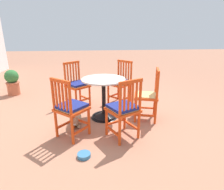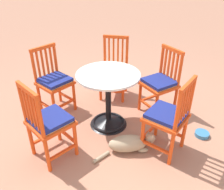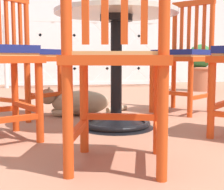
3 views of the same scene
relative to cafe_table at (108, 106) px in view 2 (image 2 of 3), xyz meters
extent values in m
plane|color=#A36B51|center=(0.05, -0.14, -0.28)|extent=(24.00, 24.00, 0.00)
cone|color=black|center=(0.00, 0.00, -0.23)|extent=(0.48, 0.48, 0.10)
torus|color=black|center=(0.00, 0.00, -0.26)|extent=(0.44, 0.44, 0.04)
cylinder|color=black|center=(0.00, 0.00, 0.09)|extent=(0.07, 0.07, 0.66)
cylinder|color=black|center=(0.00, 0.00, 0.40)|extent=(0.20, 0.20, 0.04)
cylinder|color=beige|center=(0.00, 0.00, 0.43)|extent=(0.76, 0.76, 0.02)
cylinder|color=#D64214|center=(-0.34, 0.52, -0.06)|extent=(0.04, 0.04, 0.45)
cylinder|color=#D64214|center=(-0.57, 0.26, -0.06)|extent=(0.04, 0.04, 0.45)
cylinder|color=#D64214|center=(-0.60, 0.74, 0.17)|extent=(0.04, 0.04, 0.91)
cylinder|color=#D64214|center=(-0.82, 0.48, 0.17)|extent=(0.04, 0.04, 0.91)
cube|color=#D64214|center=(-0.47, 0.63, -0.14)|extent=(0.28, 0.24, 0.03)
cube|color=#D64214|center=(-0.69, 0.37, -0.14)|extent=(0.28, 0.24, 0.03)
cube|color=#D64214|center=(-0.45, 0.39, -0.11)|extent=(0.24, 0.28, 0.03)
cube|color=#D64214|center=(-0.58, 0.50, 0.15)|extent=(0.56, 0.56, 0.04)
cube|color=tan|center=(-0.58, 0.50, 0.17)|extent=(0.49, 0.49, 0.02)
cube|color=#D64214|center=(-0.64, 0.69, 0.40)|extent=(0.03, 0.03, 0.39)
cube|color=#D64214|center=(-0.69, 0.64, 0.40)|extent=(0.03, 0.03, 0.39)
cube|color=#D64214|center=(-0.73, 0.59, 0.40)|extent=(0.03, 0.03, 0.39)
cube|color=#D64214|center=(-0.78, 0.53, 0.40)|extent=(0.03, 0.03, 0.39)
cube|color=#D64214|center=(-0.71, 0.61, 0.61)|extent=(0.27, 0.31, 0.04)
cube|color=navy|center=(-0.58, 0.50, 0.20)|extent=(0.51, 0.51, 0.04)
cylinder|color=#D64214|center=(-0.62, 0.00, -0.06)|extent=(0.04, 0.04, 0.45)
cylinder|color=#D64214|center=(-0.46, -0.30, -0.06)|extent=(0.04, 0.04, 0.45)
cylinder|color=#D64214|center=(-0.92, -0.16, 0.17)|extent=(0.04, 0.04, 0.91)
cylinder|color=#D64214|center=(-0.76, -0.46, 0.17)|extent=(0.04, 0.04, 0.91)
cube|color=#D64214|center=(-0.77, -0.08, -0.14)|extent=(0.31, 0.18, 0.03)
cube|color=#D64214|center=(-0.61, -0.38, -0.14)|extent=(0.31, 0.18, 0.03)
cube|color=#D64214|center=(-0.54, -0.15, -0.11)|extent=(0.18, 0.31, 0.03)
cube|color=#D64214|center=(-0.69, -0.23, 0.15)|extent=(0.54, 0.54, 0.04)
cube|color=tan|center=(-0.69, -0.23, 0.17)|extent=(0.47, 0.47, 0.02)
cube|color=#D64214|center=(-0.89, -0.22, 0.40)|extent=(0.03, 0.03, 0.39)
cube|color=#D64214|center=(-0.86, -0.28, 0.40)|extent=(0.03, 0.03, 0.39)
cube|color=#D64214|center=(-0.82, -0.34, 0.40)|extent=(0.03, 0.03, 0.39)
cube|color=#D64214|center=(-0.79, -0.40, 0.40)|extent=(0.03, 0.03, 0.39)
cube|color=#D64214|center=(-0.84, -0.31, 0.61)|extent=(0.20, 0.35, 0.04)
cube|color=navy|center=(-0.69, -0.23, 0.20)|extent=(0.49, 0.49, 0.04)
cylinder|color=#D64214|center=(-0.25, -0.52, -0.06)|extent=(0.04, 0.04, 0.45)
cylinder|color=#D64214|center=(0.08, -0.61, -0.06)|extent=(0.04, 0.04, 0.45)
cylinder|color=#D64214|center=(-0.33, -0.85, 0.17)|extent=(0.04, 0.04, 0.91)
cylinder|color=#D64214|center=(0.00, -0.94, 0.17)|extent=(0.04, 0.04, 0.91)
cube|color=#D64214|center=(-0.29, -0.69, -0.14)|extent=(0.11, 0.34, 0.03)
cube|color=#D64214|center=(0.04, -0.77, -0.14)|extent=(0.11, 0.34, 0.03)
cube|color=#D64214|center=(-0.08, -0.57, -0.11)|extent=(0.34, 0.11, 0.03)
cube|color=#D64214|center=(-0.13, -0.73, 0.15)|extent=(0.49, 0.49, 0.04)
cube|color=tan|center=(-0.13, -0.73, 0.17)|extent=(0.43, 0.43, 0.02)
cube|color=#D64214|center=(-0.27, -0.87, 0.40)|extent=(0.03, 0.03, 0.39)
cube|color=#D64214|center=(-0.20, -0.89, 0.40)|extent=(0.03, 0.03, 0.39)
cube|color=#D64214|center=(-0.14, -0.90, 0.40)|extent=(0.03, 0.03, 0.39)
cube|color=#D64214|center=(-0.07, -0.92, 0.40)|extent=(0.03, 0.03, 0.39)
cube|color=#D64214|center=(-0.17, -0.89, 0.61)|extent=(0.38, 0.13, 0.04)
cylinder|color=#D64214|center=(0.46, -0.38, -0.06)|extent=(0.04, 0.04, 0.45)
cylinder|color=#D64214|center=(0.70, -0.14, -0.06)|extent=(0.04, 0.04, 0.45)
cylinder|color=#D64214|center=(0.69, -0.62, 0.17)|extent=(0.04, 0.04, 0.91)
cylinder|color=#D64214|center=(0.94, -0.39, 0.17)|extent=(0.04, 0.04, 0.91)
cube|color=#D64214|center=(0.58, -0.50, -0.14)|extent=(0.26, 0.26, 0.03)
cube|color=#D64214|center=(0.82, -0.26, -0.14)|extent=(0.26, 0.26, 0.03)
cube|color=#D64214|center=(0.58, -0.26, -0.11)|extent=(0.26, 0.26, 0.03)
cube|color=#D64214|center=(0.70, -0.38, 0.15)|extent=(0.57, 0.57, 0.04)
cube|color=tan|center=(0.70, -0.38, 0.17)|extent=(0.49, 0.49, 0.02)
cube|color=#D64214|center=(0.74, -0.57, 0.40)|extent=(0.03, 0.03, 0.39)
cube|color=#D64214|center=(0.79, -0.53, 0.40)|extent=(0.03, 0.03, 0.39)
cube|color=#D64214|center=(0.84, -0.48, 0.40)|extent=(0.03, 0.03, 0.39)
cube|color=#D64214|center=(0.89, -0.43, 0.40)|extent=(0.03, 0.03, 0.39)
cube|color=#D64214|center=(0.82, -0.50, 0.61)|extent=(0.30, 0.29, 0.04)
cube|color=navy|center=(0.70, -0.38, 0.20)|extent=(0.51, 0.51, 0.04)
cylinder|color=#D64214|center=(0.60, 0.26, -0.06)|extent=(0.04, 0.04, 0.45)
cylinder|color=#D64214|center=(0.39, 0.52, -0.06)|extent=(0.04, 0.04, 0.45)
cylinder|color=#D64214|center=(0.87, 0.48, 0.17)|extent=(0.04, 0.04, 0.91)
cylinder|color=#D64214|center=(0.65, 0.74, 0.17)|extent=(0.04, 0.04, 0.91)
cube|color=#D64214|center=(0.73, 0.37, -0.14)|extent=(0.28, 0.24, 0.03)
cube|color=#D64214|center=(0.52, 0.63, -0.14)|extent=(0.28, 0.24, 0.03)
cube|color=#D64214|center=(0.50, 0.39, -0.11)|extent=(0.24, 0.28, 0.03)
cube|color=#D64214|center=(0.63, 0.50, 0.15)|extent=(0.56, 0.56, 0.04)
cube|color=tan|center=(0.63, 0.50, 0.17)|extent=(0.49, 0.49, 0.02)
cube|color=#D64214|center=(0.82, 0.53, 0.40)|extent=(0.03, 0.03, 0.39)
cube|color=#D64214|center=(0.78, 0.58, 0.40)|extent=(0.03, 0.03, 0.39)
cube|color=#D64214|center=(0.74, 0.63, 0.40)|extent=(0.03, 0.03, 0.39)
cube|color=#D64214|center=(0.69, 0.69, 0.40)|extent=(0.03, 0.03, 0.39)
cube|color=#D64214|center=(0.76, 0.61, 0.61)|extent=(0.27, 0.31, 0.04)
cube|color=navy|center=(0.63, 0.50, 0.20)|extent=(0.51, 0.51, 0.04)
ellipsoid|color=#9E896B|center=(-0.19, 0.50, -0.19)|extent=(0.45, 0.22, 0.19)
ellipsoid|color=silver|center=(-0.29, 0.49, -0.20)|extent=(0.19, 0.16, 0.14)
sphere|color=#9E896B|center=(-0.44, 0.49, -0.13)|extent=(0.12, 0.12, 0.12)
ellipsoid|color=silver|center=(-0.48, 0.48, -0.15)|extent=(0.05, 0.05, 0.04)
cone|color=#9E896B|center=(-0.42, 0.46, -0.08)|extent=(0.04, 0.04, 0.04)
cone|color=#9E896B|center=(-0.43, 0.52, -0.08)|extent=(0.04, 0.04, 0.04)
ellipsoid|color=#9E896B|center=(-0.35, 0.44, -0.26)|extent=(0.12, 0.06, 0.05)
ellipsoid|color=#9E896B|center=(-0.36, 0.55, -0.26)|extent=(0.12, 0.06, 0.05)
cylinder|color=#9E896B|center=(0.12, 0.61, -0.26)|extent=(0.20, 0.17, 0.04)
cylinder|color=teal|center=(-1.13, 0.32, -0.26)|extent=(0.17, 0.17, 0.05)
camera|label=1|loc=(-3.19, 0.17, 1.24)|focal=30.70mm
camera|label=2|loc=(0.14, 2.48, 1.63)|focal=37.82mm
camera|label=3|loc=(-0.37, -2.04, 0.16)|focal=53.03mm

